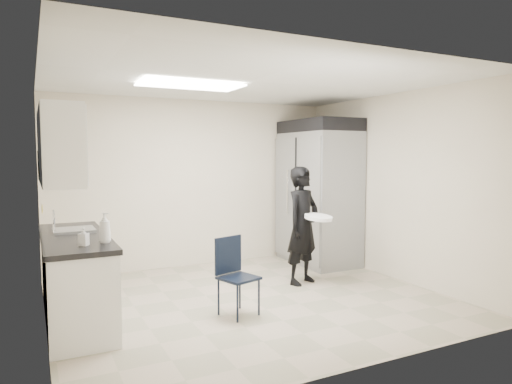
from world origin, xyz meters
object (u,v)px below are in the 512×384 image
lower_counter (76,280)px  folding_chair (239,278)px  commercial_fridge (318,198)px  man_tuxedo (303,225)px

lower_counter → folding_chair: bearing=-21.2°
commercial_fridge → folding_chair: size_ratio=2.55×
commercial_fridge → lower_counter: bearing=-164.1°
commercial_fridge → folding_chair: 2.83m
lower_counter → man_tuxedo: (2.89, 0.14, 0.36)m
folding_chair → man_tuxedo: bearing=13.0°
folding_chair → man_tuxedo: 1.55m
folding_chair → man_tuxedo: man_tuxedo is taller
folding_chair → lower_counter: bearing=141.5°
commercial_fridge → folding_chair: commercial_fridge is taller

